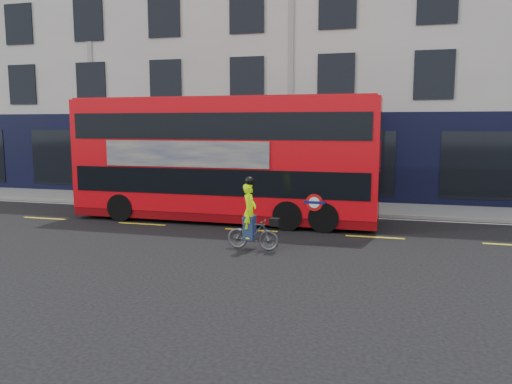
% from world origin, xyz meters
% --- Properties ---
extents(ground, '(120.00, 120.00, 0.00)m').
position_xyz_m(ground, '(0.00, 0.00, 0.00)').
color(ground, black).
rests_on(ground, ground).
extents(pavement, '(60.00, 3.00, 0.12)m').
position_xyz_m(pavement, '(0.00, 6.50, 0.06)').
color(pavement, gray).
rests_on(pavement, ground).
extents(kerb, '(60.00, 0.12, 0.13)m').
position_xyz_m(kerb, '(0.00, 5.00, 0.07)').
color(kerb, gray).
rests_on(kerb, ground).
extents(building_terrace, '(50.00, 10.07, 15.00)m').
position_xyz_m(building_terrace, '(0.00, 12.94, 7.49)').
color(building_terrace, beige).
rests_on(building_terrace, ground).
extents(road_edge_line, '(58.00, 0.10, 0.01)m').
position_xyz_m(road_edge_line, '(0.00, 4.70, 0.00)').
color(road_edge_line, silver).
rests_on(road_edge_line, ground).
extents(lane_dashes, '(58.00, 0.12, 0.01)m').
position_xyz_m(lane_dashes, '(0.00, 1.50, 0.00)').
color(lane_dashes, yellow).
rests_on(lane_dashes, ground).
extents(bus, '(11.00, 2.58, 4.43)m').
position_xyz_m(bus, '(-1.36, 2.93, 2.27)').
color(bus, red).
rests_on(bus, ground).
extents(cyclist, '(1.52, 0.57, 2.06)m').
position_xyz_m(cyclist, '(0.71, -0.96, 0.70)').
color(cyclist, '#4D4F53').
rests_on(cyclist, ground).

